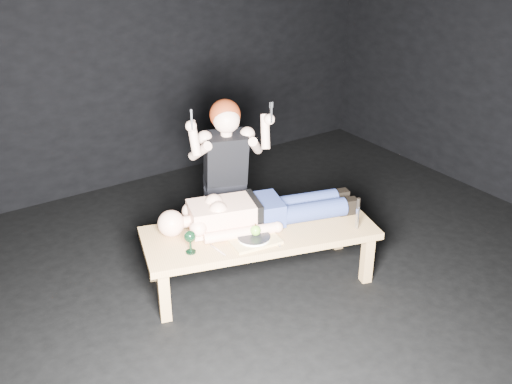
# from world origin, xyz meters

# --- Properties ---
(ground) EXTENTS (5.00, 5.00, 0.00)m
(ground) POSITION_xyz_m (0.00, 0.00, 0.00)
(ground) COLOR black
(ground) RESTS_ON ground
(back_wall) EXTENTS (5.00, 0.00, 5.00)m
(back_wall) POSITION_xyz_m (0.00, 2.50, 1.50)
(back_wall) COLOR black
(back_wall) RESTS_ON ground
(table) EXTENTS (1.86, 1.11, 0.45)m
(table) POSITION_xyz_m (-0.30, 0.22, 0.23)
(table) COLOR tan
(table) RESTS_ON ground
(lying_man) EXTENTS (1.78, 0.97, 0.26)m
(lying_man) POSITION_xyz_m (-0.22, 0.32, 0.58)
(lying_man) COLOR #E1AB90
(lying_man) RESTS_ON table
(kneeling_woman) EXTENTS (0.95, 1.01, 1.36)m
(kneeling_woman) POSITION_xyz_m (-0.23, 0.86, 0.68)
(kneeling_woman) COLOR black
(kneeling_woman) RESTS_ON ground
(serving_tray) EXTENTS (0.39, 0.30, 0.02)m
(serving_tray) POSITION_xyz_m (-0.43, 0.11, 0.46)
(serving_tray) COLOR tan
(serving_tray) RESTS_ON table
(plate) EXTENTS (0.27, 0.27, 0.02)m
(plate) POSITION_xyz_m (-0.43, 0.11, 0.48)
(plate) COLOR white
(plate) RESTS_ON serving_tray
(apple) EXTENTS (0.08, 0.08, 0.08)m
(apple) POSITION_xyz_m (-0.41, 0.12, 0.53)
(apple) COLOR #51A91E
(apple) RESTS_ON plate
(goblet) EXTENTS (0.10, 0.10, 0.17)m
(goblet) POSITION_xyz_m (-0.89, 0.23, 0.54)
(goblet) COLOR black
(goblet) RESTS_ON table
(fork_flat) EXTENTS (0.03, 0.19, 0.01)m
(fork_flat) POSITION_xyz_m (-0.71, 0.14, 0.45)
(fork_flat) COLOR #B2B2B7
(fork_flat) RESTS_ON table
(knife_flat) EXTENTS (0.06, 0.18, 0.01)m
(knife_flat) POSITION_xyz_m (-0.30, 0.03, 0.45)
(knife_flat) COLOR #B2B2B7
(knife_flat) RESTS_ON table
(spoon_flat) EXTENTS (0.04, 0.19, 0.01)m
(spoon_flat) POSITION_xyz_m (-0.27, 0.11, 0.45)
(spoon_flat) COLOR #B2B2B7
(spoon_flat) RESTS_ON table
(carving_knife) EXTENTS (0.04, 0.05, 0.26)m
(carving_knife) POSITION_xyz_m (0.32, -0.17, 0.58)
(carving_knife) COLOR #B2B2B7
(carving_knife) RESTS_ON table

